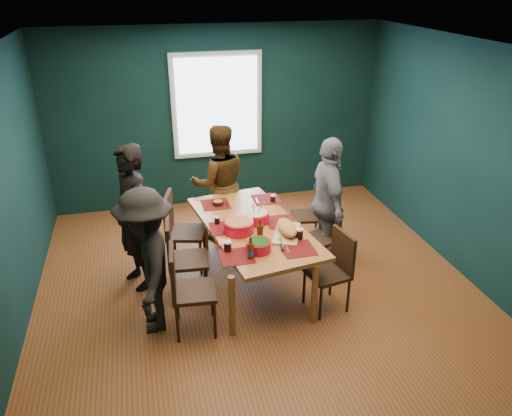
{
  "coord_description": "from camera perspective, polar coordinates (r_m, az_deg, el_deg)",
  "views": [
    {
      "loc": [
        -1.17,
        -4.79,
        3.35
      ],
      "look_at": [
        0.03,
        0.13,
        0.94
      ],
      "focal_mm": 35.0,
      "sensor_mm": 36.0,
      "label": 1
    }
  ],
  "objects": [
    {
      "name": "person_far_left",
      "position": [
        5.74,
        -13.88,
        -1.16
      ],
      "size": [
        0.62,
        0.73,
        1.71
      ],
      "primitive_type": "imported",
      "rotation": [
        0.0,
        0.0,
        5.13
      ],
      "color": "black",
      "rests_on": "floor"
    },
    {
      "name": "chair_left_mid",
      "position": [
        5.55,
        -8.75,
        -5.15
      ],
      "size": [
        0.46,
        0.46,
        0.95
      ],
      "rotation": [
        0.0,
        0.0,
        -0.08
      ],
      "color": "black",
      "rests_on": "floor"
    },
    {
      "name": "bowl_salad",
      "position": [
        5.48,
        -2.0,
        -2.08
      ],
      "size": [
        0.33,
        0.33,
        0.14
      ],
      "color": "red",
      "rests_on": "dining_table"
    },
    {
      "name": "cola_glass_d",
      "position": [
        5.68,
        -4.48,
        -1.36
      ],
      "size": [
        0.07,
        0.07,
        0.09
      ],
      "color": "black",
      "rests_on": "dining_table"
    },
    {
      "name": "cola_glass_a",
      "position": [
        5.12,
        -3.27,
        -4.35
      ],
      "size": [
        0.08,
        0.08,
        0.11
      ],
      "color": "black",
      "rests_on": "dining_table"
    },
    {
      "name": "napkin_c",
      "position": [
        5.18,
        4.51,
        -4.76
      ],
      "size": [
        0.21,
        0.21,
        0.0
      ],
      "primitive_type": "cube",
      "rotation": [
        0.0,
        0.0,
        0.5
      ],
      "color": "#FF7A6B",
      "rests_on": "dining_table"
    },
    {
      "name": "person_back",
      "position": [
        6.67,
        -4.24,
        2.85
      ],
      "size": [
        0.79,
        0.62,
        1.6
      ],
      "primitive_type": "imported",
      "rotation": [
        0.0,
        0.0,
        3.16
      ],
      "color": "black",
      "rests_on": "floor"
    },
    {
      "name": "dining_table",
      "position": [
        5.69,
        -0.33,
        -2.58
      ],
      "size": [
        1.29,
        2.1,
        0.75
      ],
      "rotation": [
        0.0,
        0.0,
        0.16
      ],
      "color": "#A05F30",
      "rests_on": "floor"
    },
    {
      "name": "beer_bottle_b",
      "position": [
        5.28,
        0.47,
        -2.81
      ],
      "size": [
        0.07,
        0.07,
        0.26
      ],
      "color": "#4C1F0D",
      "rests_on": "dining_table"
    },
    {
      "name": "small_bowl",
      "position": [
        6.14,
        -4.37,
        0.6
      ],
      "size": [
        0.13,
        0.13,
        0.06
      ],
      "color": "black",
      "rests_on": "dining_table"
    },
    {
      "name": "person_right",
      "position": [
        6.11,
        8.23,
        0.62
      ],
      "size": [
        0.46,
        0.98,
        1.63
      ],
      "primitive_type": "imported",
      "rotation": [
        0.0,
        0.0,
        1.5
      ],
      "color": "silver",
      "rests_on": "floor"
    },
    {
      "name": "person_near_left",
      "position": [
        5.04,
        -12.29,
        -6.01
      ],
      "size": [
        0.59,
        1.01,
        1.54
      ],
      "primitive_type": "imported",
      "rotation": [
        0.0,
        0.0,
        4.69
      ],
      "color": "black",
      "rests_on": "floor"
    },
    {
      "name": "chair_right_mid",
      "position": [
        6.13,
        7.79,
        -2.66
      ],
      "size": [
        0.48,
        0.48,
        0.84
      ],
      "rotation": [
        0.0,
        0.0,
        0.33
      ],
      "color": "black",
      "rests_on": "floor"
    },
    {
      "name": "cutting_board",
      "position": [
        5.44,
        3.55,
        -2.41
      ],
      "size": [
        0.44,
        0.68,
        0.14
      ],
      "rotation": [
        0.0,
        0.0,
        -0.39
      ],
      "color": "tan",
      "rests_on": "dining_table"
    },
    {
      "name": "chair_left_far",
      "position": [
        6.11,
        -8.89,
        -2.01
      ],
      "size": [
        0.53,
        0.53,
        0.97
      ],
      "rotation": [
        0.0,
        0.0,
        -0.25
      ],
      "color": "black",
      "rests_on": "floor"
    },
    {
      "name": "cola_glass_c",
      "position": [
        6.21,
        1.95,
        1.14
      ],
      "size": [
        0.07,
        0.07,
        0.09
      ],
      "color": "black",
      "rests_on": "dining_table"
    },
    {
      "name": "napkin_b",
      "position": [
        5.32,
        -3.58,
        -3.85
      ],
      "size": [
        0.14,
        0.14,
        0.0
      ],
      "primitive_type": "cube",
      "rotation": [
        0.0,
        0.0,
        -0.04
      ],
      "color": "#FF7A6B",
      "rests_on": "dining_table"
    },
    {
      "name": "room",
      "position": [
        5.56,
        -0.6,
        4.56
      ],
      "size": [
        5.01,
        5.01,
        2.71
      ],
      "color": "brown",
      "rests_on": "ground"
    },
    {
      "name": "napkin_a",
      "position": [
        5.74,
        2.98,
        -1.51
      ],
      "size": [
        0.16,
        0.16,
        0.0
      ],
      "primitive_type": "cube",
      "rotation": [
        0.0,
        0.0,
        -0.09
      ],
      "color": "#FF7A6B",
      "rests_on": "dining_table"
    },
    {
      "name": "beer_bottle_a",
      "position": [
        4.98,
        -0.61,
        -4.91
      ],
      "size": [
        0.07,
        0.07,
        0.24
      ],
      "color": "#4C1F0D",
      "rests_on": "dining_table"
    },
    {
      "name": "bowl_herbs",
      "position": [
        5.12,
        0.28,
        -4.31
      ],
      "size": [
        0.26,
        0.26,
        0.11
      ],
      "color": "red",
      "rests_on": "dining_table"
    },
    {
      "name": "chair_right_far",
      "position": [
        6.63,
        6.54,
        -0.23
      ],
      "size": [
        0.44,
        0.44,
        0.85
      ],
      "rotation": [
        0.0,
        0.0,
        -0.16
      ],
      "color": "black",
      "rests_on": "floor"
    },
    {
      "name": "chair_left_near",
      "position": [
        5.03,
        -8.18,
        -8.64
      ],
      "size": [
        0.46,
        0.46,
        0.95
      ],
      "rotation": [
        0.0,
        0.0,
        -0.08
      ],
      "color": "black",
      "rests_on": "floor"
    },
    {
      "name": "cola_glass_b",
      "position": [
        5.37,
        4.99,
        -2.87
      ],
      "size": [
        0.08,
        0.08,
        0.12
      ],
      "color": "black",
      "rests_on": "dining_table"
    },
    {
      "name": "bowl_dumpling",
      "position": [
        5.7,
        0.03,
        -0.98
      ],
      "size": [
        0.29,
        0.29,
        0.27
      ],
      "color": "red",
      "rests_on": "dining_table"
    },
    {
      "name": "chair_right_near",
      "position": [
        5.42,
        8.95,
        -6.45
      ],
      "size": [
        0.47,
        0.47,
        0.89
      ],
      "rotation": [
        0.0,
        0.0,
        0.19
      ],
      "color": "black",
      "rests_on": "floor"
    }
  ]
}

